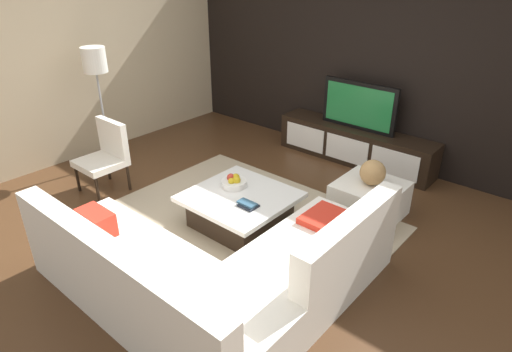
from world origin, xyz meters
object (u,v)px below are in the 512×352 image
(media_console, at_px, (355,145))
(accent_chair_near, at_px, (106,152))
(decorative_ball, at_px, (373,173))
(book_stack, at_px, (248,205))
(fruit_bowl, at_px, (234,182))
(coffee_table, at_px, (240,209))
(floor_lamp, at_px, (96,68))
(ottoman, at_px, (369,200))
(television, at_px, (359,106))
(sectional_couch, at_px, (213,273))

(media_console, distance_m, accent_chair_near, 3.35)
(decorative_ball, height_order, book_stack, decorative_ball)
(fruit_bowl, distance_m, decorative_ball, 1.52)
(coffee_table, height_order, floor_lamp, floor_lamp)
(accent_chair_near, bearing_deg, coffee_table, 19.47)
(ottoman, bearing_deg, television, 125.58)
(sectional_couch, xyz_separation_m, book_stack, (-0.39, 0.89, 0.11))
(media_console, relative_size, ottoman, 3.26)
(television, bearing_deg, coffee_table, -92.49)
(television, bearing_deg, accent_chair_near, -125.48)
(media_console, height_order, accent_chair_near, accent_chair_near)
(media_console, bearing_deg, sectional_couch, -81.17)
(ottoman, relative_size, book_stack, 3.33)
(sectional_couch, distance_m, fruit_bowl, 1.38)
(floor_lamp, bearing_deg, sectional_couch, -17.72)
(fruit_bowl, bearing_deg, sectional_couch, -54.48)
(coffee_table, distance_m, accent_chair_near, 1.91)
(fruit_bowl, bearing_deg, media_console, 82.70)
(accent_chair_near, distance_m, floor_lamp, 1.15)
(television, height_order, coffee_table, television)
(floor_lamp, distance_m, fruit_bowl, 2.48)
(decorative_ball, bearing_deg, accent_chair_near, -151.46)
(coffee_table, distance_m, floor_lamp, 2.74)
(book_stack, bearing_deg, television, 92.88)
(accent_chair_near, bearing_deg, sectional_couch, -7.00)
(ottoman, distance_m, book_stack, 1.44)
(media_console, height_order, television, television)
(television, distance_m, fruit_bowl, 2.25)
(media_console, distance_m, sectional_couch, 3.35)
(floor_lamp, bearing_deg, fruit_bowl, 3.11)
(media_console, bearing_deg, coffee_table, -92.49)
(coffee_table, bearing_deg, floor_lamp, -179.46)
(accent_chair_near, xyz_separation_m, floor_lamp, (-0.64, 0.40, 0.86))
(accent_chair_near, distance_m, book_stack, 2.09)
(fruit_bowl, bearing_deg, book_stack, -29.34)
(sectional_couch, bearing_deg, floor_lamp, 162.28)
(television, distance_m, accent_chair_near, 3.36)
(ottoman, bearing_deg, floor_lamp, -161.98)
(sectional_couch, relative_size, fruit_bowl, 8.87)
(fruit_bowl, distance_m, book_stack, 0.46)
(accent_chair_near, bearing_deg, floor_lamp, 154.17)
(fruit_bowl, height_order, decorative_ball, decorative_ball)
(sectional_couch, height_order, accent_chair_near, accent_chair_near)
(ottoman, distance_m, fruit_bowl, 1.53)
(floor_lamp, xyz_separation_m, decorative_ball, (3.44, 1.12, -0.81))
(media_console, height_order, coffee_table, media_console)
(media_console, distance_m, decorative_ball, 1.50)
(media_console, xyz_separation_m, television, (0.00, 0.00, 0.57))
(media_console, relative_size, coffee_table, 2.17)
(accent_chair_near, bearing_deg, television, 60.94)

